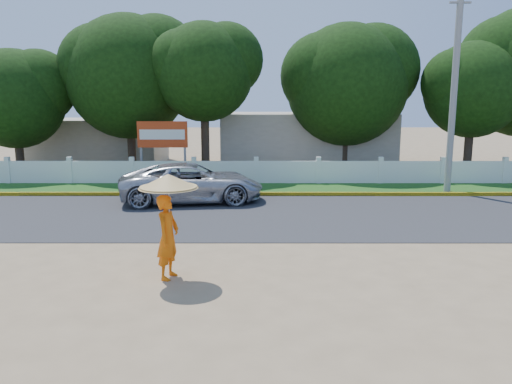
{
  "coord_description": "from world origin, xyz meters",
  "views": [
    {
      "loc": [
        0.01,
        -12.65,
        4.03
      ],
      "look_at": [
        0.0,
        2.0,
        1.3
      ],
      "focal_mm": 35.0,
      "sensor_mm": 36.0,
      "label": 1
    }
  ],
  "objects_px": {
    "vehicle": "(192,183)",
    "monk_with_parasol": "(168,211)",
    "billboard": "(163,138)",
    "utility_pole": "(454,91)"
  },
  "relations": [
    {
      "from": "vehicle",
      "to": "monk_with_parasol",
      "type": "relative_size",
      "value": 2.32
    },
    {
      "from": "utility_pole",
      "to": "billboard",
      "type": "bearing_deg",
      "value": 165.8
    },
    {
      "from": "vehicle",
      "to": "monk_with_parasol",
      "type": "distance_m",
      "value": 8.62
    },
    {
      "from": "vehicle",
      "to": "monk_with_parasol",
      "type": "bearing_deg",
      "value": 175.6
    },
    {
      "from": "billboard",
      "to": "monk_with_parasol",
      "type": "bearing_deg",
      "value": -79.08
    },
    {
      "from": "monk_with_parasol",
      "to": "billboard",
      "type": "xyz_separation_m",
      "value": [
        -2.71,
        14.06,
        0.57
      ]
    },
    {
      "from": "utility_pole",
      "to": "monk_with_parasol",
      "type": "relative_size",
      "value": 3.63
    },
    {
      "from": "vehicle",
      "to": "monk_with_parasol",
      "type": "height_order",
      "value": "monk_with_parasol"
    },
    {
      "from": "monk_with_parasol",
      "to": "billboard",
      "type": "bearing_deg",
      "value": 100.92
    },
    {
      "from": "vehicle",
      "to": "utility_pole",
      "type": "bearing_deg",
      "value": -86.98
    }
  ]
}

